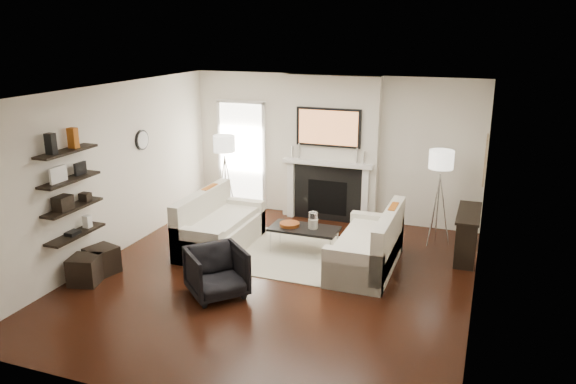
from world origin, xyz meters
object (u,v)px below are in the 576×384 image
(lamp_right_shade, at_px, (441,159))
(ottoman_near, at_px, (102,260))
(loveseat_right_base, at_px, (365,255))
(lamp_left_shade, at_px, (224,144))
(loveseat_left_base, at_px, (221,235))
(coffee_table, at_px, (304,229))
(armchair, at_px, (217,270))

(lamp_right_shade, distance_m, ottoman_near, 5.54)
(ottoman_near, bearing_deg, loveseat_right_base, 22.65)
(loveseat_right_base, height_order, lamp_left_shade, lamp_left_shade)
(lamp_left_shade, bearing_deg, lamp_right_shade, 0.91)
(loveseat_left_base, xyz_separation_m, loveseat_right_base, (2.43, 0.01, 0.00))
(loveseat_left_base, relative_size, ottoman_near, 4.50)
(loveseat_right_base, xyz_separation_m, lamp_left_shade, (-3.01, 1.38, 1.24))
(coffee_table, distance_m, armchair, 1.96)
(armchair, height_order, ottoman_near, armchair)
(lamp_left_shade, relative_size, ottoman_near, 1.00)
(coffee_table, bearing_deg, ottoman_near, -144.99)
(coffee_table, bearing_deg, loveseat_left_base, -168.19)
(lamp_left_shade, distance_m, lamp_right_shade, 3.90)
(coffee_table, xyz_separation_m, lamp_right_shade, (1.96, 1.16, 1.05))
(ottoman_near, bearing_deg, lamp_left_shade, 77.91)
(armchair, relative_size, lamp_right_shade, 1.86)
(loveseat_left_base, distance_m, ottoman_near, 1.93)
(coffee_table, distance_m, lamp_left_shade, 2.47)
(lamp_right_shade, height_order, ottoman_near, lamp_right_shade)
(lamp_right_shade, bearing_deg, armchair, -130.53)
(loveseat_left_base, height_order, loveseat_right_base, same)
(loveseat_right_base, distance_m, ottoman_near, 3.94)
(armchair, xyz_separation_m, lamp_left_shade, (-1.32, 2.96, 1.08))
(armchair, height_order, lamp_left_shade, lamp_left_shade)
(loveseat_right_base, bearing_deg, ottoman_near, -157.35)
(coffee_table, xyz_separation_m, armchair, (-0.62, -1.86, -0.03))
(ottoman_near, bearing_deg, coffee_table, 35.01)
(loveseat_left_base, relative_size, armchair, 2.42)
(loveseat_right_base, relative_size, coffee_table, 1.64)
(loveseat_right_base, distance_m, armchair, 2.32)
(lamp_left_shade, bearing_deg, coffee_table, -29.55)
(coffee_table, bearing_deg, lamp_left_shade, 150.45)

